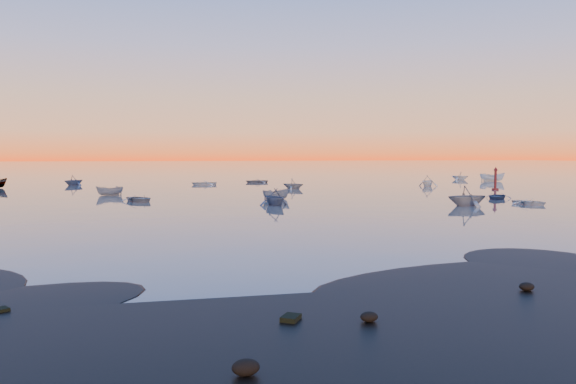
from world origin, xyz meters
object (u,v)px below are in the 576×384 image
object	(u,v)px
boat_near_center	(276,199)
channel_marker	(495,180)
boat_near_left	(140,202)
boat_near_right	(275,205)

from	to	relation	value
boat_near_center	channel_marker	bearing A→B (deg)	-90.71
boat_near_left	boat_near_right	xyz separation A→B (m)	(13.31, -7.36, 0.00)
boat_near_left	channel_marker	xyz separation A→B (m)	(48.82, 9.10, 1.34)
boat_near_right	channel_marker	xyz separation A→B (m)	(35.51, 16.45, 1.34)
boat_near_left	boat_near_center	distance (m)	14.91
boat_near_right	channel_marker	world-z (taller)	channel_marker
boat_near_right	channel_marker	bearing A→B (deg)	-173.84
boat_near_center	channel_marker	distance (m)	35.21
boat_near_left	channel_marker	size ratio (longest dim) A/B	1.19
boat_near_center	channel_marker	world-z (taller)	channel_marker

